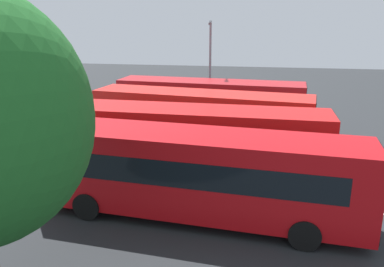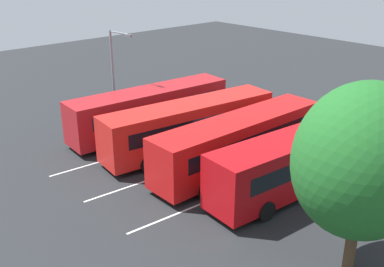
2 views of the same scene
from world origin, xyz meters
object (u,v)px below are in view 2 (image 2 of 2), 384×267
object	(u,v)px
bus_far_left	(302,158)
pedestrian	(329,122)
street_lamp	(115,70)
bus_far_right	(150,109)
depot_tree	(364,161)
bus_center_right	(190,125)
bus_center_left	(240,141)

from	to	relation	value
bus_far_left	pedestrian	size ratio (longest dim) A/B	6.68
street_lamp	bus_far_left	bearing A→B (deg)	-0.49
bus_far_right	depot_tree	distance (m)	17.37
bus_far_right	street_lamp	world-z (taller)	street_lamp
bus_far_left	pedestrian	bearing A→B (deg)	27.20
bus_far_left	bus_far_right	world-z (taller)	same
bus_far_left	depot_tree	size ratio (longest dim) A/B	1.52
bus_center_right	bus_center_left	bearing A→B (deg)	-77.91
bus_center_right	depot_tree	bearing A→B (deg)	-96.62
bus_center_left	depot_tree	world-z (taller)	depot_tree
pedestrian	depot_tree	xyz separation A→B (m)	(-11.60, -8.26, 3.73)
bus_far_right	street_lamp	size ratio (longest dim) A/B	1.75
bus_far_right	pedestrian	distance (m)	12.02
bus_center_left	bus_center_right	distance (m)	3.84
bus_far_right	bus_center_left	bearing A→B (deg)	-82.81
bus_far_left	depot_tree	bearing A→B (deg)	-123.54
bus_center_left	bus_center_right	bearing A→B (deg)	95.65
bus_far_left	bus_center_left	distance (m)	3.80
bus_center_left	pedestrian	bearing A→B (deg)	-4.26
bus_center_left	street_lamp	xyz separation A→B (m)	(-0.83, 11.19, 2.15)
bus_far_left	street_lamp	distance (m)	15.16
pedestrian	street_lamp	size ratio (longest dim) A/B	0.26
street_lamp	depot_tree	distance (m)	20.40
pedestrian	bus_center_left	bearing A→B (deg)	42.95
bus_center_right	street_lamp	distance (m)	7.69
bus_center_right	street_lamp	world-z (taller)	street_lamp
bus_far_left	bus_center_right	distance (m)	7.63
bus_far_left	depot_tree	world-z (taller)	depot_tree
bus_center_right	pedestrian	world-z (taller)	bus_center_right
bus_far_right	pedestrian	bearing A→B (deg)	-40.84
depot_tree	street_lamp	bearing A→B (deg)	82.39
bus_far_left	depot_tree	xyz separation A→B (m)	(-4.21, -5.26, 3.05)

